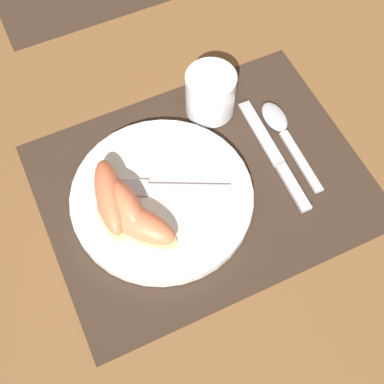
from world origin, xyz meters
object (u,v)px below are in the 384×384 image
(juice_glass, at_px, (210,95))
(citrus_wedge_0, at_px, (110,198))
(citrus_wedge_1, at_px, (126,206))
(plate, at_px, (162,197))
(fork, at_px, (154,188))
(spoon, at_px, (281,128))
(knife, at_px, (275,157))
(citrus_wedge_2, at_px, (136,223))

(juice_glass, height_order, citrus_wedge_0, juice_glass)
(juice_glass, bearing_deg, citrus_wedge_1, -146.42)
(plate, xyz_separation_m, fork, (-0.01, 0.01, 0.01))
(fork, bearing_deg, spoon, 5.59)
(fork, bearing_deg, citrus_wedge_0, 178.19)
(knife, xyz_separation_m, citrus_wedge_1, (-0.24, -0.00, 0.03))
(citrus_wedge_1, bearing_deg, citrus_wedge_2, -83.07)
(plate, xyz_separation_m, knife, (0.18, -0.01, -0.01))
(spoon, relative_size, citrus_wedge_0, 1.36)
(spoon, bearing_deg, fork, -174.41)
(juice_glass, bearing_deg, plate, -138.75)
(knife, bearing_deg, citrus_wedge_0, 175.33)
(fork, bearing_deg, knife, -5.62)
(spoon, xyz_separation_m, citrus_wedge_1, (-0.27, -0.04, 0.03))
(knife, bearing_deg, juice_glass, 111.51)
(knife, distance_m, fork, 0.19)
(juice_glass, xyz_separation_m, spoon, (0.08, -0.08, -0.03))
(spoon, height_order, citrus_wedge_0, citrus_wedge_0)
(spoon, bearing_deg, plate, -171.31)
(juice_glass, relative_size, fork, 0.43)
(fork, xyz_separation_m, citrus_wedge_0, (-0.06, 0.00, 0.02))
(knife, height_order, fork, fork)
(citrus_wedge_0, relative_size, citrus_wedge_2, 1.01)
(knife, distance_m, spoon, 0.05)
(fork, height_order, citrus_wedge_2, citrus_wedge_2)
(juice_glass, distance_m, knife, 0.14)
(plate, relative_size, juice_glass, 3.37)
(plate, distance_m, fork, 0.02)
(citrus_wedge_1, bearing_deg, fork, 21.49)
(juice_glass, distance_m, spoon, 0.12)
(juice_glass, bearing_deg, citrus_wedge_2, -140.66)
(citrus_wedge_0, bearing_deg, knife, -4.67)
(plate, xyz_separation_m, citrus_wedge_2, (-0.05, -0.03, 0.02))
(plate, height_order, knife, plate)
(juice_glass, height_order, spoon, juice_glass)
(citrus_wedge_0, distance_m, citrus_wedge_1, 0.03)
(fork, distance_m, citrus_wedge_1, 0.05)
(plate, relative_size, citrus_wedge_0, 2.05)
(citrus_wedge_0, xyz_separation_m, citrus_wedge_2, (0.02, -0.05, -0.00))
(plate, height_order, citrus_wedge_2, citrus_wedge_2)
(plate, relative_size, citrus_wedge_1, 2.69)
(citrus_wedge_1, bearing_deg, juice_glass, 33.58)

